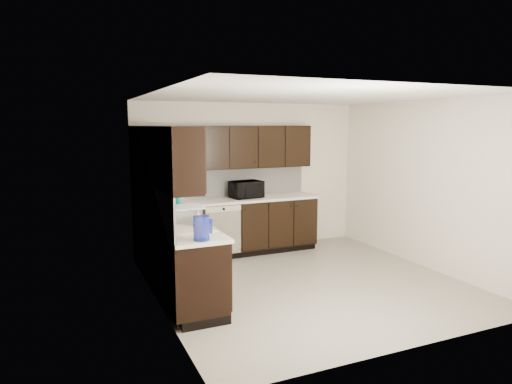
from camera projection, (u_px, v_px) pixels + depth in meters
floor at (307, 283)px, 6.21m from camera, size 4.00×4.00×0.00m
ceiling at (310, 96)px, 5.84m from camera, size 4.00×4.00×0.00m
wall_back at (250, 177)px, 7.84m from camera, size 4.00×0.02×2.50m
wall_left at (157, 203)px, 5.23m from camera, size 0.02×4.00×2.50m
wall_right at (425, 184)px, 6.82m from camera, size 0.02×4.00×2.50m
wall_front at (418, 221)px, 4.21m from camera, size 4.00×0.02×2.50m
lower_cabinets at (211, 242)px, 6.75m from camera, size 3.00×2.80×0.90m
countertop at (210, 208)px, 6.67m from camera, size 3.03×2.83×0.04m
backsplash at (192, 190)px, 6.75m from camera, size 3.00×2.80×0.48m
upper_cabinets at (201, 150)px, 6.60m from camera, size 3.00×2.80×0.70m
dishwasher at (223, 227)px, 7.13m from camera, size 0.58×0.04×0.78m
sink at (185, 232)px, 5.40m from camera, size 0.54×0.82×0.42m
microwave at (246, 189)px, 7.50m from camera, size 0.55×0.42×0.28m
soap_bottle_a at (198, 218)px, 5.37m from camera, size 0.10×0.10×0.21m
soap_bottle_b at (166, 215)px, 5.52m from camera, size 0.10×0.10×0.23m
toaster_oven at (151, 197)px, 6.90m from camera, size 0.44×0.39×0.23m
storage_bin at (182, 215)px, 5.62m from camera, size 0.56×0.47×0.19m
blue_pitcher at (201, 228)px, 4.75m from camera, size 0.19×0.19×0.26m
teal_tumbler at (179, 202)px, 6.45m from camera, size 0.10×0.10×0.21m
paper_towel_roll at (164, 198)px, 6.63m from camera, size 0.14×0.14×0.27m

